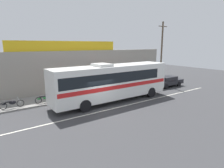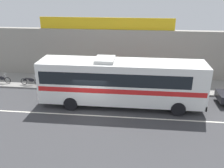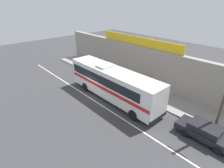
# 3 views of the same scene
# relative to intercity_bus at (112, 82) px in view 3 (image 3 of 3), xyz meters

# --- Properties ---
(ground_plane) EXTENTS (70.00, 70.00, 0.00)m
(ground_plane) POSITION_rel_intercity_bus_xyz_m (-2.10, -1.08, -2.07)
(ground_plane) COLOR #3A3A3D
(sidewalk_slab) EXTENTS (30.00, 3.60, 0.14)m
(sidewalk_slab) POSITION_rel_intercity_bus_xyz_m (-2.10, 4.12, -2.00)
(sidewalk_slab) COLOR gray
(sidewalk_slab) RESTS_ON ground_plane
(storefront_facade) EXTENTS (30.00, 0.70, 4.80)m
(storefront_facade) POSITION_rel_intercity_bus_xyz_m (-2.10, 6.27, 0.33)
(storefront_facade) COLOR gray
(storefront_facade) RESTS_ON ground_plane
(storefront_billboard) EXTENTS (12.89, 0.12, 1.10)m
(storefront_billboard) POSITION_rel_intercity_bus_xyz_m (-1.85, 6.27, 3.28)
(storefront_billboard) COLOR gold
(storefront_billboard) RESTS_ON storefront_facade
(road_center_stripe) EXTENTS (30.00, 0.14, 0.01)m
(road_center_stripe) POSITION_rel_intercity_bus_xyz_m (-2.10, -1.88, -2.06)
(road_center_stripe) COLOR silver
(road_center_stripe) RESTS_ON ground_plane
(intercity_bus) EXTENTS (12.29, 2.69, 3.78)m
(intercity_bus) POSITION_rel_intercity_bus_xyz_m (0.00, 0.00, 0.00)
(intercity_bus) COLOR white
(intercity_bus) RESTS_ON ground_plane
(parked_car) EXTENTS (4.53, 1.84, 1.37)m
(parked_car) POSITION_rel_intercity_bus_xyz_m (9.88, 1.10, -1.33)
(parked_car) COLOR black
(parked_car) RESTS_ON ground_plane
(motorcycle_green) EXTENTS (1.95, 0.56, 0.94)m
(motorcycle_green) POSITION_rel_intercity_bus_xyz_m (-8.49, 2.91, -1.50)
(motorcycle_green) COLOR black
(motorcycle_green) RESTS_ON sidewalk_slab
(motorcycle_blue) EXTENTS (1.87, 0.56, 0.94)m
(motorcycle_blue) POSITION_rel_intercity_bus_xyz_m (-5.68, 2.94, -1.50)
(motorcycle_blue) COLOR black
(motorcycle_blue) RESTS_ON sidewalk_slab
(motorcycle_orange) EXTENTS (1.82, 0.56, 0.94)m
(motorcycle_orange) POSITION_rel_intercity_bus_xyz_m (-11.42, 3.04, -1.50)
(motorcycle_orange) COLOR black
(motorcycle_orange) RESTS_ON sidewalk_slab
(pedestrian_by_curb) EXTENTS (0.30, 0.48, 1.63)m
(pedestrian_by_curb) POSITION_rel_intercity_bus_xyz_m (0.33, 4.30, -0.98)
(pedestrian_by_curb) COLOR brown
(pedestrian_by_curb) RESTS_ON sidewalk_slab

